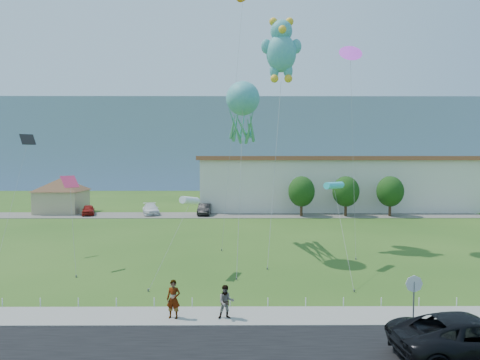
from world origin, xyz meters
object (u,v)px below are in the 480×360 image
at_px(warehouse, 393,182).
at_px(parked_car_black, 204,209).
at_px(pedestrian_right, 226,302).
at_px(octopus_kite, 243,112).
at_px(suv, 473,338).
at_px(stop_sign, 414,289).
at_px(pavilion, 62,192).
at_px(pedestrian_left, 173,299).
at_px(parked_car_red, 88,210).
at_px(teddy_bear_kite, 281,48).
at_px(parked_car_white, 151,209).

xyz_separation_m(warehouse, parked_car_black, (-29.22, -8.70, -3.29)).
height_order(pedestrian_right, octopus_kite, octopus_kite).
relative_size(suv, parked_car_black, 1.33).
height_order(stop_sign, octopus_kite, octopus_kite).
bearing_deg(pavilion, suv, -52.81).
bearing_deg(warehouse, octopus_kite, -126.59).
distance_m(pedestrian_left, parked_car_red, 42.17).
bearing_deg(suv, parked_car_black, 14.01).
xyz_separation_m(pedestrian_left, teddy_bear_kite, (6.93, 17.54, 16.45)).
distance_m(suv, parked_car_red, 52.03).
xyz_separation_m(pedestrian_right, teddy_bear_kite, (4.38, 17.62, 16.57)).
relative_size(pavilion, warehouse, 0.15).
bearing_deg(suv, octopus_kite, 20.97).
bearing_deg(suv, pedestrian_right, 62.33).
bearing_deg(stop_sign, pedestrian_right, 173.15).
distance_m(pedestrian_right, parked_car_white, 40.76).
bearing_deg(parked_car_black, parked_car_red, -178.99).
relative_size(pavilion, stop_sign, 3.68).
distance_m(pedestrian_left, parked_car_black, 38.42).
bearing_deg(parked_car_red, pavilion, 132.07).
height_order(pavilion, warehouse, warehouse).
bearing_deg(pedestrian_left, parked_car_red, 124.09).
bearing_deg(octopus_kite, warehouse, 53.41).
bearing_deg(pedestrian_left, warehouse, 69.02).
bearing_deg(pavilion, pedestrian_right, -58.89).
bearing_deg(octopus_kite, pavilion, 134.13).
distance_m(pedestrian_right, parked_car_black, 38.68).
height_order(pavilion, pedestrian_right, pavilion).
distance_m(warehouse, pedestrian_left, 54.72).
distance_m(pavilion, warehouse, 50.37).
relative_size(stop_sign, pedestrian_right, 1.54).
height_order(warehouse, parked_car_white, warehouse).
distance_m(suv, pedestrian_left, 12.94).
distance_m(stop_sign, pedestrian_left, 11.30).
bearing_deg(warehouse, pavilion, -173.16).
bearing_deg(suv, pavilion, 33.42).
distance_m(suv, teddy_bear_kite, 27.94).
relative_size(parked_car_red, parked_car_black, 0.86).
height_order(warehouse, parked_car_red, warehouse).
relative_size(warehouse, teddy_bear_kite, 3.03).
xyz_separation_m(pavilion, warehouse, (50.00, 6.00, 1.10)).
height_order(pedestrian_left, pedestrian_right, pedestrian_left).
relative_size(suv, octopus_kite, 0.45).
bearing_deg(parked_car_white, parked_car_black, -19.99).
bearing_deg(warehouse, teddy_bear_kite, -125.12).
distance_m(pedestrian_left, teddy_bear_kite, 25.03).
relative_size(warehouse, octopus_kite, 4.42).
bearing_deg(warehouse, parked_car_red, -169.06).
bearing_deg(octopus_kite, parked_car_red, 131.45).
relative_size(suv, teddy_bear_kite, 0.31).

